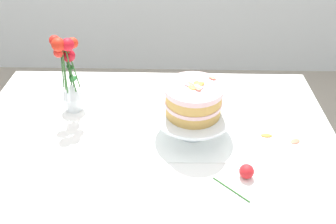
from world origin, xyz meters
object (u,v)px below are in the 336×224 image
flower_vase (69,75)px  fallen_rose (246,172)px  layer_cake (194,99)px  cake_stand (193,116)px  dining_table (152,160)px

flower_vase → fallen_rose: flower_vase is taller
layer_cake → fallen_rose: layer_cake is taller
cake_stand → flower_vase: flower_vase is taller
cake_stand → dining_table: bearing=-159.9°
dining_table → fallen_rose: 0.38m
flower_vase → dining_table: bearing=-31.8°
fallen_rose → layer_cake: bearing=127.8°
layer_cake → flower_vase: flower_vase is taller
dining_table → cake_stand: (0.15, 0.06, 0.17)m
cake_stand → layer_cake: (0.00, 0.00, 0.08)m
layer_cake → flower_vase: (-0.48, 0.15, 0.01)m
flower_vase → layer_cake: bearing=-17.3°
cake_stand → layer_cake: bearing=19.4°
layer_cake → flower_vase: bearing=162.7°
layer_cake → fallen_rose: size_ratio=1.56×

